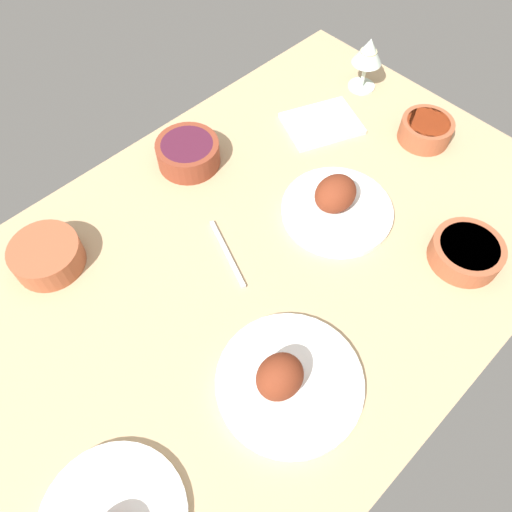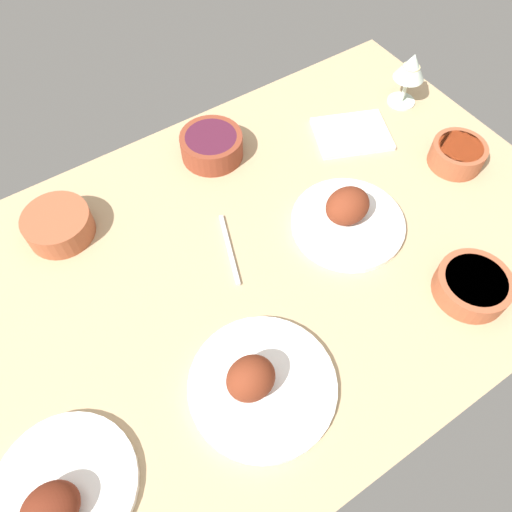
{
  "view_description": "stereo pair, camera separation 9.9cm",
  "coord_description": "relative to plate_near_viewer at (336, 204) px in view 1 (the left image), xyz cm",
  "views": [
    {
      "loc": [
        37.54,
        38.92,
        89.17
      ],
      "look_at": [
        0.0,
        0.0,
        6.0
      ],
      "focal_mm": 34.57,
      "sensor_mm": 36.0,
      "label": 1
    },
    {
      "loc": [
        29.81,
        45.11,
        89.17
      ],
      "look_at": [
        0.0,
        0.0,
        6.0
      ],
      "focal_mm": 34.57,
      "sensor_mm": 36.0,
      "label": 2
    }
  ],
  "objects": [
    {
      "name": "bowl_sauce",
      "position": [
        -32.46,
        0.03,
        0.47
      ],
      "size": [
        12.37,
        12.37,
        5.41
      ],
      "color": "#A35133",
      "rests_on": "dining_table"
    },
    {
      "name": "folded_napkin",
      "position": [
        -18.2,
        -20.21,
        -1.87
      ],
      "size": [
        21.64,
        19.45,
        1.2
      ],
      "primitive_type": "cube",
      "rotation": [
        0.0,
        0.0,
        -0.4
      ],
      "color": "white",
      "rests_on": "dining_table"
    },
    {
      "name": "plate_near_viewer",
      "position": [
        0.0,
        0.0,
        0.0
      ],
      "size": [
        24.22,
        24.22,
        8.91
      ],
      "color": "white",
      "rests_on": "dining_table"
    },
    {
      "name": "wine_glass",
      "position": [
        -36.81,
        -22.79,
        7.45
      ],
      "size": [
        7.6,
        7.6,
        14.0
      ],
      "color": "silver",
      "rests_on": "dining_table"
    },
    {
      "name": "bowl_onions",
      "position": [
        13.55,
        -33.41,
        0.74
      ],
      "size": [
        14.54,
        14.54,
        5.92
      ],
      "color": "brown",
      "rests_on": "dining_table"
    },
    {
      "name": "spoon_loose",
      "position": [
        24.61,
        -7.98,
        -2.07
      ],
      "size": [
        6.81,
        16.84,
        0.8
      ],
      "primitive_type": "cube",
      "rotation": [
        0.0,
        0.0,
        4.37
      ],
      "color": "silver",
      "rests_on": "dining_table"
    },
    {
      "name": "bowl_pasta",
      "position": [
        51.86,
        -31.33,
        0.55
      ],
      "size": [
        14.04,
        14.04,
        5.56
      ],
      "color": "#A35133",
      "rests_on": "dining_table"
    },
    {
      "name": "dining_table",
      "position": [
        21.49,
        -2.64,
        -4.47
      ],
      "size": [
        140.0,
        90.0,
        4.0
      ],
      "primitive_type": "cube",
      "color": "tan",
      "rests_on": "ground"
    },
    {
      "name": "plate_center_main",
      "position": [
        35.61,
        19.59,
        -0.22
      ],
      "size": [
        26.09,
        26.09,
        9.33
      ],
      "color": "white",
      "rests_on": "dining_table"
    },
    {
      "name": "bowl_soup",
      "position": [
        -9.47,
        26.32,
        0.15
      ],
      "size": [
        14.38,
        14.38,
        4.78
      ],
      "color": "#A35133",
      "rests_on": "dining_table"
    }
  ]
}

